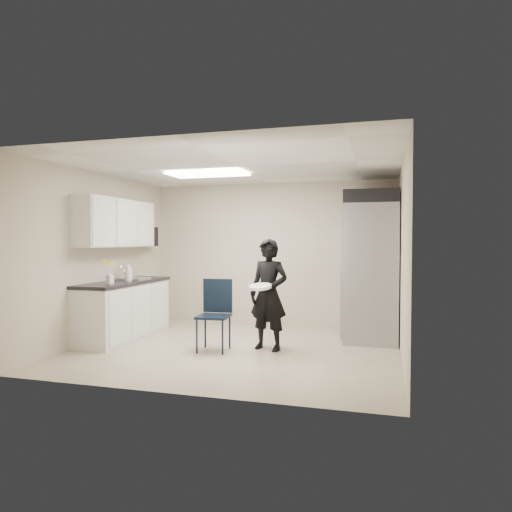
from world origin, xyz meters
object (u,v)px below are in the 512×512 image
(folding_chair, at_px, (214,317))
(man_tuxedo, at_px, (269,294))
(commercial_fridge, at_px, (372,272))
(lower_counter, at_px, (124,311))

(folding_chair, bearing_deg, man_tuxedo, 17.73)
(commercial_fridge, distance_m, folding_chair, 2.64)
(lower_counter, relative_size, commercial_fridge, 0.90)
(folding_chair, distance_m, man_tuxedo, 0.84)
(lower_counter, distance_m, folding_chair, 1.73)
(lower_counter, height_order, commercial_fridge, commercial_fridge)
(commercial_fridge, bearing_deg, folding_chair, -144.65)
(folding_chair, relative_size, man_tuxedo, 0.62)
(man_tuxedo, bearing_deg, lower_counter, -169.99)
(commercial_fridge, relative_size, man_tuxedo, 1.33)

